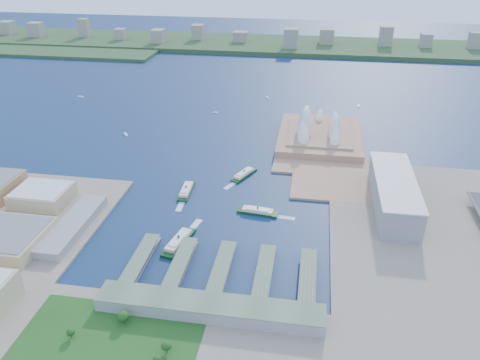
% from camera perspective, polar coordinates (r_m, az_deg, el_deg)
% --- Properties ---
extents(ground, '(3000.00, 3000.00, 0.00)m').
position_cam_1_polar(ground, '(533.76, -2.13, -6.04)').
color(ground, '#0D1D40').
rests_on(ground, ground).
extents(east_land, '(240.00, 500.00, 3.00)m').
position_cam_1_polar(east_land, '(507.20, 24.83, -10.88)').
color(east_land, gray).
rests_on(east_land, ground).
extents(peninsula, '(135.00, 220.00, 3.00)m').
position_cam_1_polar(peninsula, '(754.70, 9.80, 4.31)').
color(peninsula, '#A27658').
rests_on(peninsula, ground).
extents(far_shore, '(2200.00, 260.00, 12.00)m').
position_cam_1_polar(far_shore, '(1446.75, 5.67, 16.04)').
color(far_shore, '#2D4926').
rests_on(far_shore, ground).
extents(opera_house, '(134.00, 180.00, 58.00)m').
position_cam_1_polar(opera_house, '(761.96, 9.81, 7.01)').
color(opera_house, white).
rests_on(opera_house, peninsula).
extents(toaster_building, '(45.00, 155.00, 35.00)m').
position_cam_1_polar(toaster_building, '(593.12, 18.24, -1.53)').
color(toaster_building, gray).
rests_on(toaster_building, east_land).
extents(ferry_wharves, '(184.00, 90.00, 9.30)m').
position_cam_1_polar(ferry_wharves, '(469.36, -2.23, -10.75)').
color(ferry_wharves, '#54644C').
rests_on(ferry_wharves, ground).
extents(terminal_building, '(200.00, 28.00, 12.00)m').
position_cam_1_polar(terminal_building, '(422.02, -3.74, -15.30)').
color(terminal_building, gray).
rests_on(terminal_building, south_land).
extents(park, '(150.00, 110.00, 16.00)m').
position_cam_1_polar(park, '(404.97, -16.56, -18.62)').
color(park, '#194714').
rests_on(park, south_land).
extents(far_skyline, '(1900.00, 140.00, 55.00)m').
position_cam_1_polar(far_skyline, '(1420.76, 5.67, 17.20)').
color(far_skyline, gray).
rests_on(far_skyline, far_shore).
extents(ferry_a, '(15.38, 51.87, 9.71)m').
position_cam_1_polar(ferry_a, '(608.57, -6.58, -1.10)').
color(ferry_a, '#0E3816').
rests_on(ferry_a, ground).
extents(ferry_b, '(31.81, 49.68, 9.26)m').
position_cam_1_polar(ferry_b, '(645.65, 0.50, 0.86)').
color(ferry_b, '#0E3816').
rests_on(ferry_b, ground).
extents(ferry_c, '(25.78, 58.62, 10.75)m').
position_cam_1_polar(ferry_c, '(511.50, -7.49, -7.24)').
color(ferry_c, '#0E3816').
rests_on(ferry_c, ground).
extents(ferry_d, '(50.01, 17.94, 9.25)m').
position_cam_1_polar(ferry_d, '(560.34, 2.17, -3.69)').
color(ferry_d, '#0E3816').
rests_on(ferry_d, ground).
extents(boat_a, '(11.38, 13.99, 2.81)m').
position_cam_1_polar(boat_a, '(806.08, -13.75, 5.44)').
color(boat_a, white).
rests_on(boat_a, ground).
extents(boat_b, '(9.57, 3.76, 2.54)m').
position_cam_1_polar(boat_b, '(885.37, -2.99, 8.22)').
color(boat_b, white).
rests_on(boat_b, ground).
extents(boat_c, '(6.44, 14.29, 3.10)m').
position_cam_1_polar(boat_c, '(948.14, 14.25, 8.76)').
color(boat_c, white).
rests_on(boat_c, ground).
extents(boat_d, '(13.99, 7.03, 2.32)m').
position_cam_1_polar(boat_d, '(1030.12, -18.82, 9.61)').
color(boat_d, white).
rests_on(boat_d, ground).
extents(boat_e, '(8.86, 11.58, 2.78)m').
position_cam_1_polar(boat_e, '(971.64, 3.35, 10.01)').
color(boat_e, white).
rests_on(boat_e, ground).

